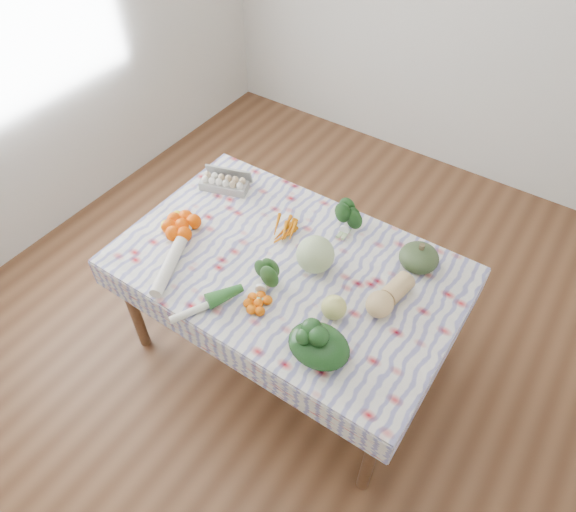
# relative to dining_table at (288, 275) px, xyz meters

# --- Properties ---
(ground) EXTENTS (4.50, 4.50, 0.00)m
(ground) POSITION_rel_dining_table_xyz_m (0.00, 0.00, -0.68)
(ground) COLOR #55321D
(ground) RESTS_ON ground
(dining_table) EXTENTS (1.60, 1.00, 0.75)m
(dining_table) POSITION_rel_dining_table_xyz_m (0.00, 0.00, 0.00)
(dining_table) COLOR brown
(dining_table) RESTS_ON ground
(tablecloth) EXTENTS (1.66, 1.06, 0.01)m
(tablecloth) POSITION_rel_dining_table_xyz_m (0.00, 0.00, 0.08)
(tablecloth) COLOR silver
(tablecloth) RESTS_ON dining_table
(egg_carton) EXTENTS (0.29, 0.19, 0.07)m
(egg_carton) POSITION_rel_dining_table_xyz_m (-0.61, 0.27, 0.12)
(egg_carton) COLOR #ACACA7
(egg_carton) RESTS_ON tablecloth
(carrot_bunch) EXTENTS (0.21, 0.19, 0.03)m
(carrot_bunch) POSITION_rel_dining_table_xyz_m (-0.14, 0.17, 0.10)
(carrot_bunch) COLOR #D36805
(carrot_bunch) RESTS_ON tablecloth
(kale_bunch) EXTENTS (0.15, 0.14, 0.12)m
(kale_bunch) POSITION_rel_dining_table_xyz_m (0.12, 0.37, 0.15)
(kale_bunch) COLOR #183E16
(kale_bunch) RESTS_ON tablecloth
(kabocha_squash) EXTENTS (0.21, 0.21, 0.12)m
(kabocha_squash) POSITION_rel_dining_table_xyz_m (0.53, 0.34, 0.15)
(kabocha_squash) COLOR #394C29
(kabocha_squash) RESTS_ON tablecloth
(cabbage) EXTENTS (0.21, 0.21, 0.18)m
(cabbage) POSITION_rel_dining_table_xyz_m (0.12, 0.05, 0.18)
(cabbage) COLOR #A8C083
(cabbage) RESTS_ON tablecloth
(butternut_squash) EXTENTS (0.17, 0.28, 0.12)m
(butternut_squash) POSITION_rel_dining_table_xyz_m (0.51, 0.06, 0.15)
(butternut_squash) COLOR tan
(butternut_squash) RESTS_ON tablecloth
(orange_cluster) EXTENTS (0.31, 0.31, 0.08)m
(orange_cluster) POSITION_rel_dining_table_xyz_m (-0.58, -0.12, 0.13)
(orange_cluster) COLOR #FF4F00
(orange_cluster) RESTS_ON tablecloth
(broccoli) EXTENTS (0.18, 0.18, 0.10)m
(broccoli) POSITION_rel_dining_table_xyz_m (-0.02, -0.18, 0.13)
(broccoli) COLOR #27511E
(broccoli) RESTS_ON tablecloth
(mandarin_cluster) EXTENTS (0.17, 0.17, 0.05)m
(mandarin_cluster) POSITION_rel_dining_table_xyz_m (0.03, -0.29, 0.11)
(mandarin_cluster) COLOR #FA6707
(mandarin_cluster) RESTS_ON tablecloth
(grapefruit) EXTENTS (0.12, 0.12, 0.11)m
(grapefruit) POSITION_rel_dining_table_xyz_m (0.34, -0.14, 0.14)
(grapefruit) COLOR #CAC966
(grapefruit) RESTS_ON tablecloth
(spinach_bag) EXTENTS (0.33, 0.31, 0.12)m
(spinach_bag) POSITION_rel_dining_table_xyz_m (0.39, -0.35, 0.14)
(spinach_bag) COLOR black
(spinach_bag) RESTS_ON tablecloth
(daikon) EXTENTS (0.22, 0.41, 0.06)m
(daikon) POSITION_rel_dining_table_xyz_m (-0.46, -0.33, 0.11)
(daikon) COLOR white
(daikon) RESTS_ON tablecloth
(leek) EXTENTS (0.19, 0.32, 0.04)m
(leek) POSITION_rel_dining_table_xyz_m (-0.16, -0.43, 0.10)
(leek) COLOR white
(leek) RESTS_ON tablecloth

